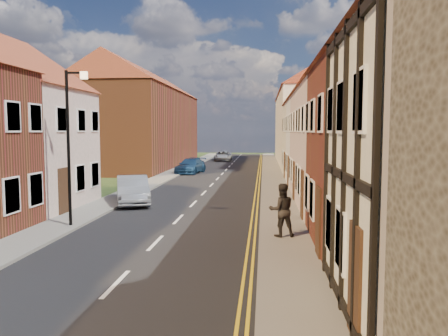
{
  "coord_description": "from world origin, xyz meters",
  "views": [
    {
      "loc": [
        3.64,
        3.72,
        3.81
      ],
      "look_at": [
        1.36,
        28.8,
        1.67
      ],
      "focal_mm": 35.0,
      "sensor_mm": 36.0,
      "label": 1
    }
  ],
  "objects": [
    {
      "name": "car_far",
      "position": [
        -2.91,
        42.42,
        0.67
      ],
      "size": [
        2.54,
        4.82,
        1.33
      ],
      "primitive_type": "imported",
      "rotation": [
        0.0,
        0.0,
        -0.15
      ],
      "color": "navy",
      "rests_on": "ground"
    },
    {
      "name": "cottage_r_white_far",
      "position": [
        9.3,
        34.3,
        4.48
      ],
      "size": [
        8.3,
        5.2,
        9.0
      ],
      "color": "silver",
      "rests_on": "ground"
    },
    {
      "name": "block_right_far",
      "position": [
        9.3,
        55.0,
        5.29
      ],
      "size": [
        8.3,
        24.2,
        10.5
      ],
      "color": "beige",
      "rests_on": "ground"
    },
    {
      "name": "pedestrian_right",
      "position": [
        4.28,
        18.91,
        1.06
      ],
      "size": [
        1.04,
        0.88,
        1.87
      ],
      "primitive_type": "imported",
      "rotation": [
        0.0,
        0.0,
        3.35
      ],
      "color": "black",
      "rests_on": "pavement_right"
    },
    {
      "name": "cottage_r_white_near",
      "position": [
        9.3,
        18.1,
        4.47
      ],
      "size": [
        8.3,
        6.0,
        9.0
      ],
      "color": "brown",
      "rests_on": "ground"
    },
    {
      "name": "block_left_far",
      "position": [
        -9.3,
        50.0,
        5.29
      ],
      "size": [
        8.3,
        24.2,
        10.5
      ],
      "color": "brown",
      "rests_on": "ground"
    },
    {
      "name": "car_mid",
      "position": [
        -3.2,
        25.88,
        0.74
      ],
      "size": [
        2.97,
        4.73,
        1.47
      ],
      "primitive_type": "imported",
      "rotation": [
        0.0,
        0.0,
        0.34
      ],
      "color": "#9A9DA1",
      "rests_on": "ground"
    },
    {
      "name": "cottage_r_pink",
      "position": [
        9.3,
        28.9,
        4.47
      ],
      "size": [
        8.3,
        6.0,
        9.0
      ],
      "color": "beige",
      "rests_on": "ground"
    },
    {
      "name": "cottage_r_cream_mid",
      "position": [
        9.3,
        23.5,
        4.48
      ],
      "size": [
        8.3,
        5.2,
        9.0
      ],
      "color": "beige",
      "rests_on": "ground"
    },
    {
      "name": "cottage_r_cream_far",
      "position": [
        9.3,
        39.7,
        4.47
      ],
      "size": [
        8.3,
        6.0,
        9.0
      ],
      "color": "beige",
      "rests_on": "ground"
    },
    {
      "name": "pavement_right",
      "position": [
        4.4,
        30.0,
        0.06
      ],
      "size": [
        1.8,
        90.0,
        0.12
      ],
      "primitive_type": "cube",
      "color": "slate",
      "rests_on": "ground"
    },
    {
      "name": "road",
      "position": [
        0.0,
        30.0,
        0.01
      ],
      "size": [
        7.0,
        90.0,
        0.02
      ],
      "primitive_type": "cube",
      "color": "black",
      "rests_on": "ground"
    },
    {
      "name": "car_distant",
      "position": [
        -1.5,
        58.87,
        0.63
      ],
      "size": [
        2.18,
        4.58,
        1.26
      ],
      "primitive_type": "imported",
      "rotation": [
        0.0,
        0.0,
        0.02
      ],
      "color": "#A9ACB0",
      "rests_on": "ground"
    },
    {
      "name": "pavement_left",
      "position": [
        -4.4,
        30.0,
        0.06
      ],
      "size": [
        1.8,
        90.0,
        0.12
      ],
      "primitive_type": "cube",
      "color": "slate",
      "rests_on": "ground"
    },
    {
      "name": "lamppost",
      "position": [
        -3.81,
        20.0,
        3.54
      ],
      "size": [
        0.88,
        0.15,
        6.0
      ],
      "color": "black",
      "rests_on": "pavement_left"
    }
  ]
}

